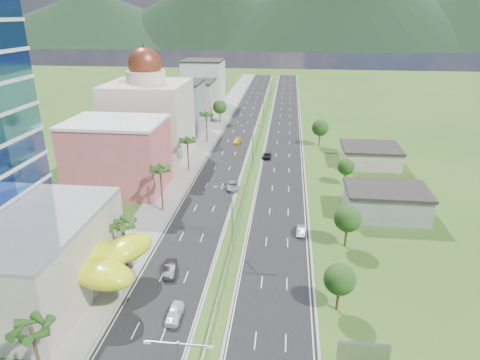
% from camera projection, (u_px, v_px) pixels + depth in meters
% --- Properties ---
extents(ground, '(500.00, 500.00, 0.00)m').
position_uv_depth(ground, '(224.00, 280.00, 63.29)').
color(ground, '#2D5119').
rests_on(ground, ground).
extents(road_left, '(11.00, 260.00, 0.04)m').
position_uv_depth(road_left, '(241.00, 127.00, 147.22)').
color(road_left, black).
rests_on(road_left, ground).
extents(road_right, '(11.00, 260.00, 0.04)m').
position_uv_depth(road_right, '(284.00, 128.00, 145.65)').
color(road_right, black).
rests_on(road_right, ground).
extents(sidewalk_left, '(7.00, 260.00, 0.12)m').
position_uv_depth(sidewalk_left, '(214.00, 126.00, 148.20)').
color(sidewalk_left, gray).
rests_on(sidewalk_left, ground).
extents(median_guardrail, '(0.10, 216.06, 0.76)m').
position_uv_depth(median_guardrail, '(259.00, 140.00, 129.57)').
color(median_guardrail, gray).
rests_on(median_guardrail, ground).
extents(streetlight_median_b, '(6.04, 0.25, 11.00)m').
position_uv_depth(streetlight_median_b, '(232.00, 210.00, 70.04)').
color(streetlight_median_b, gray).
rests_on(streetlight_median_b, ground).
extents(streetlight_median_c, '(6.04, 0.25, 11.00)m').
position_uv_depth(streetlight_median_c, '(253.00, 141.00, 107.00)').
color(streetlight_median_c, gray).
rests_on(streetlight_median_c, ground).
extents(streetlight_median_d, '(6.04, 0.25, 11.00)m').
position_uv_depth(streetlight_median_d, '(264.00, 105.00, 148.58)').
color(streetlight_median_d, gray).
rests_on(streetlight_median_d, ground).
extents(streetlight_median_e, '(6.04, 0.25, 11.00)m').
position_uv_depth(streetlight_median_e, '(270.00, 84.00, 190.15)').
color(streetlight_median_e, gray).
rests_on(streetlight_median_e, ground).
extents(lime_canopy, '(18.00, 15.00, 7.40)m').
position_uv_depth(lime_canopy, '(78.00, 257.00, 59.84)').
color(lime_canopy, '#D0DF15').
rests_on(lime_canopy, ground).
extents(pink_shophouse, '(20.00, 15.00, 15.00)m').
position_uv_depth(pink_shophouse, '(118.00, 157.00, 93.02)').
color(pink_shophouse, '#C45850').
rests_on(pink_shophouse, ground).
extents(domed_building, '(20.00, 20.00, 28.70)m').
position_uv_depth(domed_building, '(149.00, 116.00, 112.85)').
color(domed_building, beige).
rests_on(domed_building, ground).
extents(midrise_grey, '(16.00, 15.00, 16.00)m').
position_uv_depth(midrise_grey, '(177.00, 108.00, 137.08)').
color(midrise_grey, gray).
rests_on(midrise_grey, ground).
extents(midrise_beige, '(16.00, 15.00, 13.00)m').
position_uv_depth(midrise_beige, '(192.00, 100.00, 157.96)').
color(midrise_beige, '#AD9F8E').
rests_on(midrise_beige, ground).
extents(midrise_white, '(16.00, 15.00, 18.00)m').
position_uv_depth(midrise_white, '(204.00, 83.00, 178.29)').
color(midrise_white, silver).
rests_on(midrise_white, ground).
extents(billboard, '(5.20, 0.35, 6.20)m').
position_uv_depth(billboard, '(363.00, 357.00, 43.25)').
color(billboard, gray).
rests_on(billboard, ground).
extents(shed_near, '(15.00, 10.00, 5.00)m').
position_uv_depth(shed_near, '(386.00, 203.00, 82.54)').
color(shed_near, gray).
rests_on(shed_near, ground).
extents(shed_far, '(14.00, 12.00, 4.40)m').
position_uv_depth(shed_far, '(370.00, 156.00, 110.16)').
color(shed_far, '#AD9F8E').
rests_on(shed_far, ground).
extents(palm_tree_a, '(3.60, 3.60, 9.10)m').
position_uv_depth(palm_tree_a, '(32.00, 331.00, 41.63)').
color(palm_tree_a, '#47301C').
rests_on(palm_tree_a, ground).
extents(palm_tree_b, '(3.60, 3.60, 8.10)m').
position_uv_depth(palm_tree_b, '(123.00, 226.00, 64.16)').
color(palm_tree_b, '#47301C').
rests_on(palm_tree_b, ground).
extents(palm_tree_c, '(3.60, 3.60, 9.60)m').
position_uv_depth(palm_tree_c, '(160.00, 171.00, 82.11)').
color(palm_tree_c, '#47301C').
rests_on(palm_tree_c, ground).
extents(palm_tree_d, '(3.60, 3.60, 8.60)m').
position_uv_depth(palm_tree_d, '(187.00, 142.00, 103.71)').
color(palm_tree_d, '#47301C').
rests_on(palm_tree_d, ground).
extents(palm_tree_e, '(3.60, 3.60, 9.40)m').
position_uv_depth(palm_tree_e, '(206.00, 115.00, 126.53)').
color(palm_tree_e, '#47301C').
rests_on(palm_tree_e, ground).
extents(leafy_tree_lfar, '(4.90, 4.90, 8.05)m').
position_uv_depth(leafy_tree_lfar, '(220.00, 107.00, 150.63)').
color(leafy_tree_lfar, '#47301C').
rests_on(leafy_tree_lfar, ground).
extents(leafy_tree_ra, '(4.20, 4.20, 6.90)m').
position_uv_depth(leafy_tree_ra, '(340.00, 279.00, 55.24)').
color(leafy_tree_ra, '#47301C').
rests_on(leafy_tree_ra, ground).
extents(leafy_tree_rb, '(4.55, 4.55, 7.47)m').
position_uv_depth(leafy_tree_rb, '(348.00, 219.00, 70.48)').
color(leafy_tree_rb, '#47301C').
rests_on(leafy_tree_rb, ground).
extents(leafy_tree_rc, '(3.85, 3.85, 6.33)m').
position_uv_depth(leafy_tree_rc, '(346.00, 167.00, 96.34)').
color(leafy_tree_rc, '#47301C').
rests_on(leafy_tree_rc, ground).
extents(leafy_tree_rd, '(4.90, 4.90, 8.05)m').
position_uv_depth(leafy_tree_rd, '(320.00, 128.00, 124.03)').
color(leafy_tree_rd, '#47301C').
rests_on(leafy_tree_rd, ground).
extents(mountain_ridge, '(860.00, 140.00, 90.00)m').
position_uv_depth(mountain_ridge, '(337.00, 47.00, 472.78)').
color(mountain_ridge, black).
rests_on(mountain_ridge, ground).
extents(car_white_near_left, '(1.83, 4.47, 1.52)m').
position_uv_depth(car_white_near_left, '(174.00, 313.00, 55.06)').
color(car_white_near_left, white).
rests_on(car_white_near_left, road_left).
extents(car_dark_left, '(2.41, 5.03, 1.59)m').
position_uv_depth(car_dark_left, '(170.00, 269.00, 64.53)').
color(car_dark_left, black).
rests_on(car_dark_left, road_left).
extents(car_silver_mid_left, '(3.20, 5.76, 1.52)m').
position_uv_depth(car_silver_mid_left, '(232.00, 186.00, 95.38)').
color(car_silver_mid_left, '#9D9FA4').
rests_on(car_silver_mid_left, road_left).
extents(car_yellow_far_left, '(2.12, 4.80, 1.37)m').
position_uv_depth(car_yellow_far_left, '(237.00, 141.00, 128.50)').
color(car_yellow_far_left, gold).
rests_on(car_yellow_far_left, road_left).
extents(car_silver_right, '(1.62, 4.30, 1.40)m').
position_uv_depth(car_silver_right, '(301.00, 230.00, 76.21)').
color(car_silver_right, '#96989D').
rests_on(car_silver_right, road_right).
extents(car_dark_far_right, '(2.43, 4.93, 1.35)m').
position_uv_depth(car_dark_far_right, '(267.00, 155.00, 115.72)').
color(car_dark_far_right, black).
rests_on(car_dark_far_right, road_right).
extents(motorcycle, '(0.78, 1.83, 1.13)m').
position_uv_depth(motorcycle, '(126.00, 300.00, 57.89)').
color(motorcycle, black).
rests_on(motorcycle, road_left).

